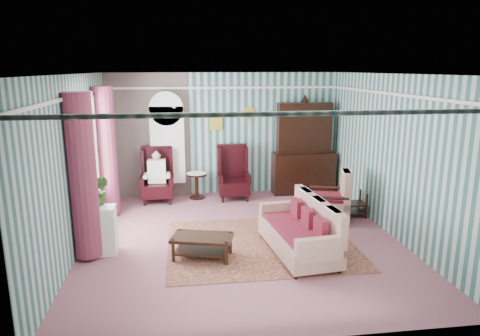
{
  "coord_description": "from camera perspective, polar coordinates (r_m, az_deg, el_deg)",
  "views": [
    {
      "loc": [
        -0.98,
        -7.13,
        2.99
      ],
      "look_at": [
        0.05,
        0.6,
        1.17
      ],
      "focal_mm": 32.0,
      "sensor_mm": 36.0,
      "label": 1
    }
  ],
  "objects": [
    {
      "name": "floor",
      "position": [
        7.8,
        0.19,
        -9.42
      ],
      "size": [
        6.0,
        6.0,
        0.0
      ],
      "primitive_type": "plane",
      "color": "#93565E",
      "rests_on": "ground"
    },
    {
      "name": "room_shell",
      "position": [
        7.38,
        -4.76,
        5.44
      ],
      "size": [
        5.53,
        6.02,
        2.91
      ],
      "color": "#335E5D",
      "rests_on": "ground"
    },
    {
      "name": "bookcase",
      "position": [
        10.15,
        -9.6,
        2.34
      ],
      "size": [
        0.8,
        0.28,
        2.24
      ],
      "primitive_type": "cube",
      "color": "white",
      "rests_on": "floor"
    },
    {
      "name": "dresser_hutch",
      "position": [
        10.42,
        8.54,
        2.99
      ],
      "size": [
        1.5,
        0.56,
        2.36
      ],
      "primitive_type": "cube",
      "color": "black",
      "rests_on": "floor"
    },
    {
      "name": "wingback_left",
      "position": [
        9.89,
        -11.0,
        -0.94
      ],
      "size": [
        0.76,
        0.8,
        1.25
      ],
      "primitive_type": "cube",
      "color": "black",
      "rests_on": "floor"
    },
    {
      "name": "wingback_right",
      "position": [
        9.93,
        -0.88,
        -0.63
      ],
      "size": [
        0.76,
        0.8,
        1.25
      ],
      "primitive_type": "cube",
      "color": "black",
      "rests_on": "floor"
    },
    {
      "name": "seated_woman",
      "position": [
        9.9,
        -10.99,
        -1.14
      ],
      "size": [
        0.44,
        0.4,
        1.18
      ],
      "primitive_type": null,
      "color": "silver",
      "rests_on": "floor"
    },
    {
      "name": "round_side_table",
      "position": [
        10.1,
        -5.77,
        -2.37
      ],
      "size": [
        0.5,
        0.5,
        0.6
      ],
      "primitive_type": "cylinder",
      "color": "black",
      "rests_on": "floor"
    },
    {
      "name": "nest_table",
      "position": [
        9.16,
        14.94,
        -4.6
      ],
      "size": [
        0.45,
        0.38,
        0.54
      ],
      "primitive_type": "cube",
      "color": "black",
      "rests_on": "floor"
    },
    {
      "name": "plant_stand",
      "position": [
        7.44,
        -18.29,
        -7.93
      ],
      "size": [
        0.55,
        0.35,
        0.8
      ],
      "primitive_type": "cube",
      "color": "white",
      "rests_on": "floor"
    },
    {
      "name": "rug",
      "position": [
        7.56,
        2.79,
        -10.11
      ],
      "size": [
        3.2,
        2.6,
        0.01
      ],
      "primitive_type": "cube",
      "color": "#4A1819",
      "rests_on": "floor"
    },
    {
      "name": "sofa",
      "position": [
        7.1,
        7.77,
        -7.52
      ],
      "size": [
        1.12,
        1.95,
        1.0
      ],
      "primitive_type": "cube",
      "rotation": [
        0.0,
        0.0,
        1.68
      ],
      "color": "#C1B895",
      "rests_on": "floor"
    },
    {
      "name": "floral_armchair",
      "position": [
        8.68,
        11.7,
        -3.82
      ],
      "size": [
        1.07,
        1.06,
        1.0
      ],
      "primitive_type": "cube",
      "rotation": [
        0.0,
        0.0,
        1.32
      ],
      "color": "#BDAF92",
      "rests_on": "floor"
    },
    {
      "name": "coffee_table",
      "position": [
        7.02,
        -5.04,
        -10.45
      ],
      "size": [
        1.07,
        0.76,
        0.38
      ],
      "primitive_type": "cube",
      "rotation": [
        0.0,
        0.0,
        -0.26
      ],
      "color": "black",
      "rests_on": "floor"
    },
    {
      "name": "potted_plant_a",
      "position": [
        7.16,
        -19.66,
        -3.49
      ],
      "size": [
        0.48,
        0.44,
        0.47
      ],
      "primitive_type": "imported",
      "rotation": [
        0.0,
        0.0,
        -0.19
      ],
      "color": "#1A4E18",
      "rests_on": "plant_stand"
    },
    {
      "name": "potted_plant_b",
      "position": [
        7.37,
        -18.12,
        -2.84
      ],
      "size": [
        0.31,
        0.27,
        0.49
      ],
      "primitive_type": "imported",
      "rotation": [
        0.0,
        0.0,
        -0.23
      ],
      "color": "#24591C",
      "rests_on": "plant_stand"
    },
    {
      "name": "potted_plant_c",
      "position": [
        7.37,
        -18.62,
        -3.33
      ],
      "size": [
        0.27,
        0.27,
        0.38
      ],
      "primitive_type": "imported",
      "rotation": [
        0.0,
        0.0,
        0.33
      ],
      "color": "#24541A",
      "rests_on": "plant_stand"
    }
  ]
}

